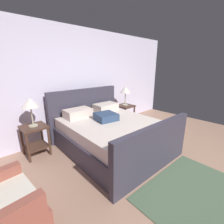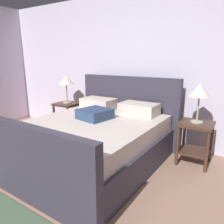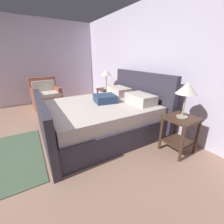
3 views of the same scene
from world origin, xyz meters
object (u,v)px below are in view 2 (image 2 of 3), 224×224
Objects in this scene: nightstand_right at (195,136)px; nightstand_left at (68,113)px; table_lamp_left at (66,81)px; bed at (93,139)px; table_lamp_right at (200,91)px.

nightstand_right is 1.00× the size of nightstand_left.
nightstand_left is 1.12× the size of table_lamp_left.
table_lamp_left is at bearing 180.00° from nightstand_left.
table_lamp_left is (-2.46, 0.09, 0.63)m from nightstand_right.
nightstand_left is at bearing 177.86° from nightstand_right.
bed is 3.66× the size of nightstand_left.
bed is at bearing -149.49° from nightstand_right.
nightstand_left is at bearing 0.00° from table_lamp_left.
nightstand_right is at bearing -2.14° from table_lamp_left.
table_lamp_right is at bearing 30.51° from bed.
table_lamp_left is (-0.00, 0.00, 0.63)m from nightstand_left.
nightstand_right is (1.23, 0.72, 0.05)m from bed.
bed is at bearing -33.54° from nightstand_left.
nightstand_left is at bearing 146.46° from bed.
nightstand_left is (-2.46, 0.09, -0.63)m from table_lamp_right.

